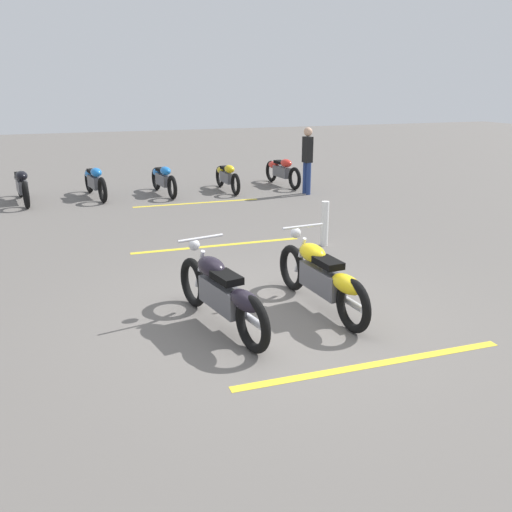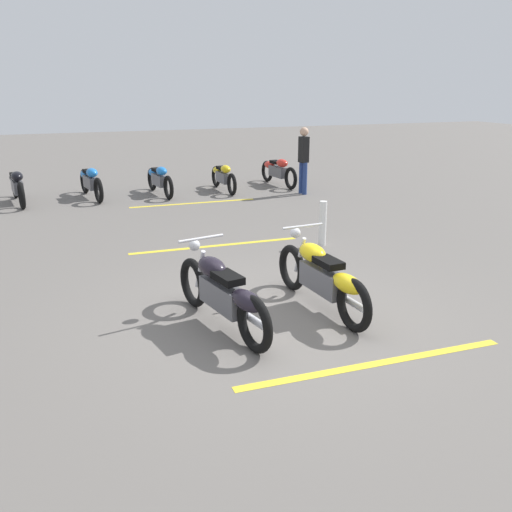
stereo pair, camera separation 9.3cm
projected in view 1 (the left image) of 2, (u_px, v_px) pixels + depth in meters
The scene contains 13 objects.
ground_plane at pixel (272, 317), 7.04m from camera, with size 60.00×60.00×0.00m, color #66605B.
motorcycle_bright_foreground at pixel (323, 277), 7.14m from camera, with size 2.23×0.62×1.04m.
motorcycle_dark_foreground at pixel (222, 293), 6.61m from camera, with size 2.21×0.75×1.04m.
motorcycle_row_far_left at pixel (282, 170), 16.10m from camera, with size 2.13×0.37×0.80m.
motorcycle_row_left at pixel (227, 176), 15.30m from camera, with size 1.99×0.26×0.75m.
motorcycle_row_center at pixel (163, 178), 14.80m from camera, with size 2.08×0.39×0.78m.
motorcycle_row_right at pixel (94, 180), 14.39m from camera, with size 2.15×0.48×0.82m.
motorcycle_row_far_right at pixel (22, 184), 13.77m from camera, with size 2.20×0.45×0.83m.
bystander_near_row at pixel (307, 157), 14.63m from camera, with size 0.30×0.23×1.79m.
bollard_post at pixel (325, 224), 10.06m from camera, with size 0.14×0.14×0.84m, color white.
parking_stripe_near at pixel (373, 365), 5.86m from camera, with size 3.20×0.12×0.01m, color yellow.
parking_stripe_mid at pixel (218, 246), 10.16m from camera, with size 3.20×0.12×0.01m, color yellow.
parking_stripe_far at pixel (197, 203), 13.79m from camera, with size 3.20×0.12×0.01m, color yellow.
Camera 1 is at (-6.02, 2.39, 2.89)m, focal length 38.24 mm.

